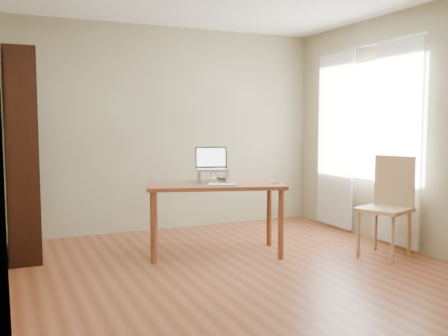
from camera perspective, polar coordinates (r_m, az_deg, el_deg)
room at (r=4.44m, az=3.35°, el=4.17°), size 4.04×4.54×2.64m
bookshelf at (r=5.49m, az=-22.16°, el=1.37°), size 0.30×0.90×2.10m
curtains at (r=6.16m, az=15.67°, el=3.05°), size 0.03×1.90×2.25m
desk at (r=5.22m, az=-1.01°, el=-2.82°), size 1.54×1.09×0.75m
laptop_stand at (r=5.27m, az=-1.35°, el=-0.76°), size 0.32×0.25×0.13m
laptop at (r=5.32m, az=-1.61°, el=0.47°), size 0.39×0.38×0.24m
keyboard at (r=5.00m, az=-0.23°, el=-1.94°), size 0.33×0.23×0.02m
coaster at (r=5.23m, az=5.87°, el=-1.72°), size 0.10×0.10×0.01m
cat at (r=5.31m, az=-1.36°, el=-0.98°), size 0.23×0.47×0.14m
chair at (r=5.44m, az=18.51°, el=-3.72°), size 0.60×0.59×1.03m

